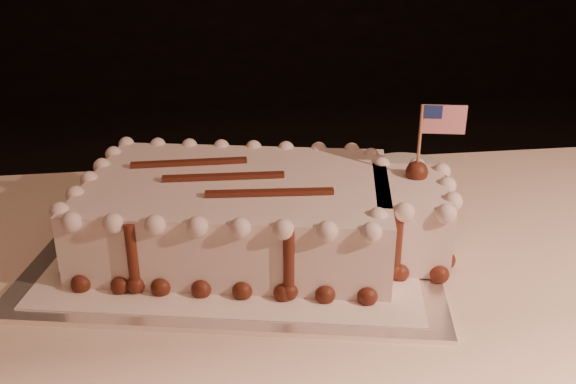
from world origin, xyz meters
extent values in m
cube|color=white|center=(-0.35, 0.62, 0.75)|extent=(0.72, 0.60, 0.01)
cube|color=white|center=(-0.35, 0.62, 0.76)|extent=(0.64, 0.54, 0.00)
cube|color=silver|center=(-0.35, 0.62, 0.82)|extent=(0.53, 0.41, 0.11)
cube|color=silver|center=(-0.09, 0.56, 0.82)|extent=(0.15, 0.20, 0.11)
sphere|color=#582316|center=(-0.59, 0.51, 0.77)|extent=(0.03, 0.03, 0.03)
sphere|color=#582316|center=(-0.53, 0.49, 0.77)|extent=(0.03, 0.03, 0.03)
sphere|color=#582316|center=(-0.48, 0.48, 0.77)|extent=(0.03, 0.03, 0.03)
sphere|color=#582316|center=(-0.42, 0.47, 0.77)|extent=(0.03, 0.03, 0.03)
sphere|color=#582316|center=(-0.36, 0.46, 0.77)|extent=(0.03, 0.03, 0.03)
sphere|color=#582316|center=(-0.30, 0.44, 0.77)|extent=(0.03, 0.03, 0.03)
sphere|color=#582316|center=(-0.25, 0.43, 0.77)|extent=(0.03, 0.03, 0.03)
sphere|color=#582316|center=(-0.19, 0.42, 0.77)|extent=(0.03, 0.03, 0.03)
sphere|color=#582316|center=(-0.17, 0.46, 0.77)|extent=(0.03, 0.03, 0.03)
sphere|color=#582316|center=(-0.13, 0.47, 0.77)|extent=(0.03, 0.03, 0.03)
sphere|color=#582316|center=(-0.07, 0.46, 0.77)|extent=(0.03, 0.03, 0.03)
sphere|color=#582316|center=(-0.04, 0.50, 0.77)|extent=(0.03, 0.03, 0.03)
sphere|color=#582316|center=(-0.03, 0.56, 0.77)|extent=(0.03, 0.03, 0.03)
sphere|color=#582316|center=(-0.02, 0.61, 0.77)|extent=(0.03, 0.03, 0.03)
sphere|color=#582316|center=(-0.05, 0.64, 0.77)|extent=(0.03, 0.03, 0.03)
sphere|color=#582316|center=(-0.11, 0.65, 0.77)|extent=(0.03, 0.03, 0.03)
sphere|color=#582316|center=(-0.12, 0.70, 0.77)|extent=(0.03, 0.03, 0.03)
sphere|color=#582316|center=(-0.14, 0.73, 0.77)|extent=(0.03, 0.03, 0.03)
sphere|color=#582316|center=(-0.20, 0.74, 0.77)|extent=(0.03, 0.03, 0.03)
sphere|color=#582316|center=(-0.26, 0.76, 0.77)|extent=(0.03, 0.03, 0.03)
sphere|color=#582316|center=(-0.32, 0.77, 0.77)|extent=(0.03, 0.03, 0.03)
sphere|color=#582316|center=(-0.37, 0.78, 0.77)|extent=(0.03, 0.03, 0.03)
sphere|color=#582316|center=(-0.43, 0.79, 0.77)|extent=(0.03, 0.03, 0.03)
sphere|color=#582316|center=(-0.49, 0.81, 0.77)|extent=(0.03, 0.03, 0.03)
sphere|color=#582316|center=(-0.55, 0.82, 0.77)|extent=(0.03, 0.03, 0.03)
sphere|color=#582316|center=(-0.56, 0.77, 0.77)|extent=(0.03, 0.03, 0.03)
sphere|color=#582316|center=(-0.58, 0.71, 0.77)|extent=(0.03, 0.03, 0.03)
sphere|color=#582316|center=(-0.59, 0.66, 0.77)|extent=(0.03, 0.03, 0.03)
sphere|color=#582316|center=(-0.60, 0.60, 0.77)|extent=(0.03, 0.03, 0.03)
sphere|color=#582316|center=(-0.61, 0.54, 0.77)|extent=(0.03, 0.03, 0.03)
sphere|color=silver|center=(-0.59, 0.51, 0.87)|extent=(0.03, 0.03, 0.03)
sphere|color=silver|center=(-0.53, 0.49, 0.87)|extent=(0.03, 0.03, 0.03)
sphere|color=silver|center=(-0.48, 0.48, 0.87)|extent=(0.03, 0.03, 0.03)
sphere|color=silver|center=(-0.42, 0.47, 0.87)|extent=(0.03, 0.03, 0.03)
sphere|color=silver|center=(-0.36, 0.46, 0.87)|extent=(0.03, 0.03, 0.03)
sphere|color=silver|center=(-0.30, 0.44, 0.87)|extent=(0.03, 0.03, 0.03)
sphere|color=silver|center=(-0.25, 0.43, 0.87)|extent=(0.03, 0.03, 0.03)
sphere|color=silver|center=(-0.19, 0.42, 0.87)|extent=(0.03, 0.03, 0.03)
sphere|color=silver|center=(-0.17, 0.46, 0.87)|extent=(0.03, 0.03, 0.03)
sphere|color=silver|center=(-0.13, 0.47, 0.87)|extent=(0.03, 0.03, 0.03)
sphere|color=silver|center=(-0.07, 0.46, 0.87)|extent=(0.03, 0.03, 0.03)
sphere|color=silver|center=(-0.04, 0.50, 0.87)|extent=(0.03, 0.03, 0.03)
sphere|color=silver|center=(-0.03, 0.56, 0.87)|extent=(0.03, 0.03, 0.03)
sphere|color=silver|center=(-0.02, 0.61, 0.87)|extent=(0.03, 0.03, 0.03)
sphere|color=silver|center=(-0.05, 0.64, 0.87)|extent=(0.03, 0.03, 0.03)
sphere|color=silver|center=(-0.11, 0.65, 0.87)|extent=(0.03, 0.03, 0.03)
sphere|color=silver|center=(-0.12, 0.70, 0.87)|extent=(0.03, 0.03, 0.03)
sphere|color=silver|center=(-0.14, 0.73, 0.87)|extent=(0.03, 0.03, 0.03)
sphere|color=silver|center=(-0.20, 0.74, 0.87)|extent=(0.03, 0.03, 0.03)
sphere|color=silver|center=(-0.26, 0.76, 0.87)|extent=(0.03, 0.03, 0.03)
sphere|color=silver|center=(-0.32, 0.77, 0.87)|extent=(0.03, 0.03, 0.03)
sphere|color=silver|center=(-0.37, 0.78, 0.87)|extent=(0.03, 0.03, 0.03)
sphere|color=silver|center=(-0.43, 0.79, 0.87)|extent=(0.03, 0.03, 0.03)
sphere|color=silver|center=(-0.49, 0.81, 0.87)|extent=(0.03, 0.03, 0.03)
sphere|color=silver|center=(-0.55, 0.82, 0.87)|extent=(0.03, 0.03, 0.03)
sphere|color=silver|center=(-0.56, 0.77, 0.87)|extent=(0.03, 0.03, 0.03)
sphere|color=silver|center=(-0.58, 0.71, 0.87)|extent=(0.03, 0.03, 0.03)
sphere|color=silver|center=(-0.59, 0.66, 0.87)|extent=(0.03, 0.03, 0.03)
sphere|color=silver|center=(-0.60, 0.60, 0.87)|extent=(0.03, 0.03, 0.03)
sphere|color=silver|center=(-0.61, 0.54, 0.87)|extent=(0.03, 0.03, 0.03)
cylinder|color=#582316|center=(-0.51, 0.49, 0.82)|extent=(0.02, 0.02, 0.10)
sphere|color=#582316|center=(-0.51, 0.49, 0.77)|extent=(0.03, 0.03, 0.03)
cylinder|color=#582316|center=(-0.30, 0.44, 0.82)|extent=(0.02, 0.02, 0.10)
sphere|color=#582316|center=(-0.30, 0.44, 0.77)|extent=(0.03, 0.03, 0.03)
cylinder|color=#582316|center=(-0.13, 0.47, 0.82)|extent=(0.02, 0.02, 0.10)
sphere|color=#582316|center=(-0.13, 0.47, 0.77)|extent=(0.03, 0.03, 0.03)
cylinder|color=#582316|center=(-0.02, 0.59, 0.82)|extent=(0.02, 0.02, 0.10)
sphere|color=#582316|center=(-0.02, 0.59, 0.77)|extent=(0.03, 0.03, 0.03)
cylinder|color=#582316|center=(-0.11, 0.72, 0.82)|extent=(0.02, 0.02, 0.10)
sphere|color=#582316|center=(-0.11, 0.72, 0.77)|extent=(0.03, 0.03, 0.03)
cylinder|color=#582316|center=(-0.32, 0.77, 0.82)|extent=(0.02, 0.02, 0.10)
sphere|color=#582316|center=(-0.32, 0.77, 0.77)|extent=(0.03, 0.03, 0.03)
cylinder|color=#582316|center=(-0.54, 0.82, 0.82)|extent=(0.02, 0.02, 0.10)
sphere|color=#582316|center=(-0.54, 0.82, 0.77)|extent=(0.03, 0.03, 0.03)
cylinder|color=#582316|center=(-0.60, 0.62, 0.82)|extent=(0.02, 0.02, 0.10)
sphere|color=#582316|center=(-0.60, 0.62, 0.77)|extent=(0.03, 0.03, 0.03)
cube|color=#582316|center=(-0.43, 0.69, 0.88)|extent=(0.19, 0.02, 0.01)
cube|color=#582316|center=(-0.38, 0.62, 0.88)|extent=(0.19, 0.02, 0.01)
cube|color=#582316|center=(-0.31, 0.55, 0.88)|extent=(0.19, 0.03, 0.01)
sphere|color=#582316|center=(-0.07, 0.59, 0.88)|extent=(0.04, 0.04, 0.04)
cylinder|color=#B26E4C|center=(-0.07, 0.59, 0.92)|extent=(0.00, 0.00, 0.14)
cube|color=red|center=(-0.04, 0.58, 0.97)|extent=(0.06, 0.02, 0.05)
cube|color=navy|center=(-0.05, 0.58, 0.98)|extent=(0.03, 0.01, 0.02)
cylinder|color=white|center=(0.02, 0.91, 0.76)|extent=(0.16, 0.16, 0.01)
camera|label=1|loc=(-0.40, -0.32, 1.26)|focal=40.00mm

